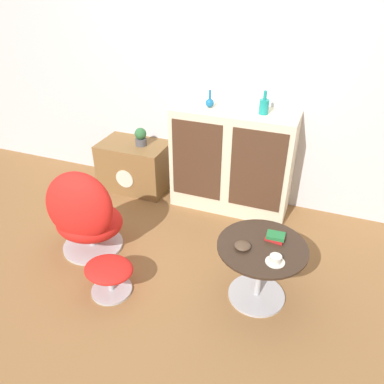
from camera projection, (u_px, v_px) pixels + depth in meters
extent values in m
plane|color=olive|center=(149.00, 285.00, 2.95)|extent=(12.00, 12.00, 0.00)
cube|color=silver|center=(216.00, 70.00, 3.53)|extent=(6.40, 0.06, 2.60)
cube|color=beige|center=(232.00, 161.00, 3.67)|extent=(1.16, 0.44, 1.02)
cube|color=#472D1E|center=(196.00, 161.00, 3.55)|extent=(0.49, 0.01, 0.78)
cube|color=#472D1E|center=(257.00, 171.00, 3.37)|extent=(0.49, 0.01, 0.78)
cube|color=brown|center=(135.00, 166.00, 4.11)|extent=(0.73, 0.47, 0.53)
cylinder|color=beige|center=(125.00, 179.00, 3.95)|extent=(0.20, 0.01, 0.20)
cylinder|color=#B7B7BC|center=(93.00, 245.00, 3.35)|extent=(0.52, 0.52, 0.02)
cylinder|color=#B7B7BC|center=(92.00, 239.00, 3.32)|extent=(0.06, 0.06, 0.10)
ellipsoid|color=red|center=(89.00, 222.00, 3.22)|extent=(0.64, 0.56, 0.28)
ellipsoid|color=red|center=(79.00, 206.00, 3.01)|extent=(0.62, 0.43, 0.62)
cylinder|color=#B7B7BC|center=(112.00, 290.00, 2.89)|extent=(0.31, 0.31, 0.02)
cylinder|color=#B7B7BC|center=(111.00, 281.00, 2.85)|extent=(0.04, 0.04, 0.16)
ellipsoid|color=red|center=(109.00, 269.00, 2.78)|extent=(0.38, 0.32, 0.09)
cylinder|color=#B7B7BC|center=(256.00, 295.00, 2.85)|extent=(0.43, 0.43, 0.02)
cylinder|color=#B7B7BC|center=(259.00, 272.00, 2.73)|extent=(0.04, 0.04, 0.45)
cylinder|color=#332319|center=(262.00, 247.00, 2.60)|extent=(0.64, 0.64, 0.02)
ellipsoid|color=#196699|center=(210.00, 103.00, 3.45)|extent=(0.08, 0.08, 0.08)
cylinder|color=#196699|center=(210.00, 95.00, 3.41)|extent=(0.02, 0.02, 0.09)
cylinder|color=teal|center=(264.00, 107.00, 3.29)|extent=(0.09, 0.09, 0.13)
cylinder|color=teal|center=(265.00, 95.00, 3.23)|extent=(0.03, 0.03, 0.08)
cylinder|color=#4C4C51|center=(141.00, 142.00, 3.93)|extent=(0.12, 0.12, 0.08)
sphere|color=#2D6638|center=(140.00, 134.00, 3.88)|extent=(0.12, 0.12, 0.12)
cylinder|color=silver|center=(275.00, 262.00, 2.46)|extent=(0.13, 0.13, 0.01)
cylinder|color=silver|center=(275.00, 259.00, 2.44)|extent=(0.08, 0.08, 0.05)
cube|color=red|center=(275.00, 238.00, 2.66)|extent=(0.14, 0.11, 0.02)
cube|color=#237038|center=(276.00, 236.00, 2.65)|extent=(0.13, 0.10, 0.02)
ellipsoid|color=#4C3828|center=(243.00, 246.00, 2.57)|extent=(0.11, 0.11, 0.04)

